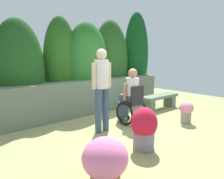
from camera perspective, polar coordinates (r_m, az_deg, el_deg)
name	(u,v)px	position (r m, az deg, el deg)	size (l,w,h in m)	color
ground_plane	(133,129)	(4.64, 5.80, -11.00)	(10.69, 10.69, 0.00)	#91935B
stone_retaining_wall	(89,97)	(5.81, -6.60, -2.06)	(5.33, 0.48, 0.95)	slate
hedge_backdrop	(83,63)	(6.30, -8.22, 7.27)	(6.19, 1.22, 3.27)	#1E4615
stone_bench	(160,100)	(6.48, 13.32, -2.79)	(1.43, 0.39, 0.43)	#60735C
person_in_wheelchair	(131,98)	(4.90, 5.29, -2.34)	(0.53, 0.66, 1.33)	black
person_standing_companion	(102,85)	(4.24, -2.92, 1.36)	(0.49, 0.30, 1.76)	#3A506E
flower_pot_purple_near	(144,128)	(3.60, 9.00, -10.56)	(0.46, 0.46, 0.75)	slate
flower_pot_terracotta_by_wall	(105,161)	(2.66, -1.94, -19.51)	(0.58, 0.58, 0.62)	#A34537
flower_pot_red_accent	(186,111)	(5.25, 20.18, -5.67)	(0.34, 0.34, 0.53)	gray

